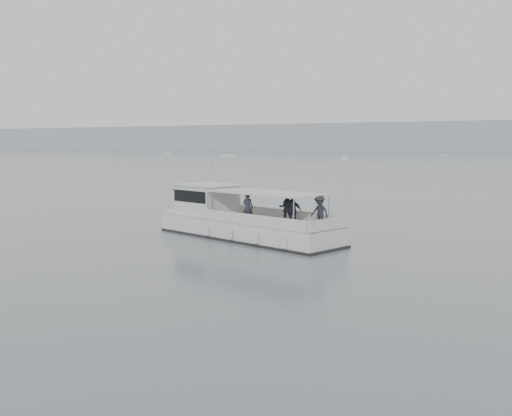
% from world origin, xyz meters
% --- Properties ---
extents(ground, '(1400.00, 1400.00, 0.00)m').
position_xyz_m(ground, '(0.00, 0.00, 0.00)').
color(ground, slate).
rests_on(ground, ground).
extents(headland, '(1400.00, 90.00, 28.00)m').
position_xyz_m(headland, '(0.00, 560.00, 14.00)').
color(headland, '#939EA8').
rests_on(headland, ground).
extents(tour_boat, '(11.94, 6.61, 5.11)m').
position_xyz_m(tour_boat, '(2.02, -0.17, 0.84)').
color(tour_boat, silver).
rests_on(tour_boat, ground).
extents(moored_fleet, '(402.03, 358.45, 11.13)m').
position_xyz_m(moored_fleet, '(-21.59, 215.63, 0.36)').
color(moored_fleet, silver).
rests_on(moored_fleet, ground).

